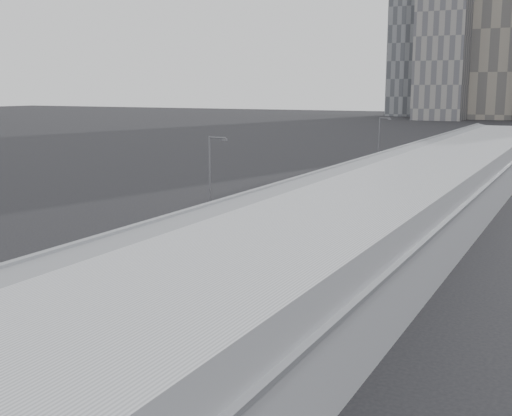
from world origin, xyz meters
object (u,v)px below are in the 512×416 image
Objects in this scene: bus_5 at (361,187)px; bus_8 at (437,156)px; bus_6 at (396,174)px; bus_7 at (413,166)px; street_lamp_far at (380,141)px; street_lamp_near at (211,179)px; bus_2 at (175,271)px; bus_3 at (267,229)px; bus_4 at (326,204)px; bus_1 at (39,322)px; suv at (421,152)px; shipping_container at (395,157)px.

bus_8 is at bearing 91.65° from bus_5.
bus_8 is (0.35, 43.89, 0.01)m from bus_5.
bus_6 is 12.74m from bus_7.
street_lamp_far is (-5.72, 26.70, 3.72)m from bus_5.
bus_2 is at bearing -67.02° from street_lamp_near.
bus_5 reaches higher than bus_3.
bus_3 is 1.11× the size of bus_7.
bus_7 is at bearing 6.65° from street_lamp_far.
bus_6 reaches higher than bus_4.
bus_8 is (-0.13, 72.24, 0.04)m from bus_3.
bus_8 reaches higher than bus_5.
bus_1 is 81.82m from street_lamp_far.
street_lamp_far is (-6.27, 69.62, 3.87)m from bus_2.
bus_4 is 0.92× the size of bus_6.
bus_6 is at bearing 92.31° from bus_3.
bus_2 is 1.31× the size of street_lamp_near.
bus_8 is 2.45× the size of suv.
street_lamp_near is 1.70× the size of suv.
suv is (-5.99, 31.24, -0.70)m from bus_7.
shipping_container is 0.95× the size of suv.
bus_1 reaches higher than bus_2.
bus_4 is 27.46m from bus_6.
suv is at bearing 89.32° from shipping_container.
bus_8 is at bearing 23.21° from shipping_container.
bus_6 is at bearing 90.20° from bus_5.
shipping_container is at bearing 99.60° from bus_2.
bus_2 is 101.74m from suv.
bus_8 reaches higher than suv.
bus_1 is 1.03× the size of bus_2.
bus_4 is 2.26× the size of shipping_container.
shipping_container is (-0.61, 67.69, -4.20)m from street_lamp_near.
bus_7 is at bearing 93.28° from bus_6.
street_lamp_near is at bearing -100.35° from bus_8.
street_lamp_far is at bearing 95.89° from bus_1.
bus_5 is (0.24, 54.84, 0.10)m from bus_1.
bus_8 is 18.60m from street_lamp_far.
bus_5 reaches higher than bus_1.
bus_1 is 1.35× the size of street_lamp_near.
bus_4 is at bearing -87.15° from bus_5.
suv is (-0.35, 31.90, -4.63)m from street_lamp_far.
street_lamp_near reaches higher than bus_5.
bus_4 is 0.89× the size of bus_5.
street_lamp_far is 15.00m from shipping_container.
bus_6 is 14.08m from street_lamp_far.
street_lamp_far is at bearing -114.36° from bus_8.
bus_3 is (0.72, 26.49, 0.07)m from bus_1.
shipping_container is at bearing 111.32° from bus_7.
bus_8 reaches higher than bus_7.
bus_5 is 27.56m from street_lamp_far.
bus_5 is 1.43× the size of street_lamp_near.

